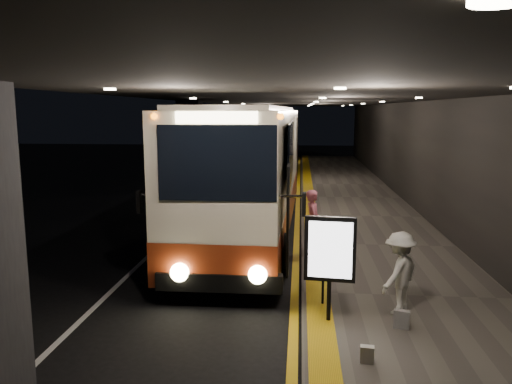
{
  "coord_description": "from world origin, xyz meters",
  "views": [
    {
      "loc": [
        2.43,
        -13.58,
        4.06
      ],
      "look_at": [
        1.15,
        0.73,
        1.7
      ],
      "focal_mm": 35.0,
      "sensor_mm": 36.0,
      "label": 1
    }
  ],
  "objects_px": {
    "passenger_boarding": "(313,222)",
    "coach_second": "(278,145)",
    "stanchion_post": "(323,278)",
    "coach_third": "(283,136)",
    "bag_polka": "(402,319)",
    "info_sign": "(330,251)",
    "passenger_waiting_white": "(400,273)",
    "bag_plain": "(367,354)",
    "coach_main": "(250,176)"
  },
  "relations": [
    {
      "from": "passenger_boarding",
      "to": "coach_third",
      "type": "bearing_deg",
      "value": -0.89
    },
    {
      "from": "coach_main",
      "to": "coach_second",
      "type": "xyz_separation_m",
      "value": [
        0.11,
        16.93,
        -0.13
      ]
    },
    {
      "from": "passenger_waiting_white",
      "to": "bag_plain",
      "type": "height_order",
      "value": "passenger_waiting_white"
    },
    {
      "from": "coach_second",
      "to": "bag_plain",
      "type": "relative_size",
      "value": 44.95
    },
    {
      "from": "bag_plain",
      "to": "info_sign",
      "type": "distance_m",
      "value": 2.03
    },
    {
      "from": "coach_second",
      "to": "bag_polka",
      "type": "distance_m",
      "value": 24.47
    },
    {
      "from": "coach_main",
      "to": "coach_second",
      "type": "relative_size",
      "value": 1.09
    },
    {
      "from": "passenger_boarding",
      "to": "coach_second",
      "type": "bearing_deg",
      "value": 1.19
    },
    {
      "from": "coach_third",
      "to": "stanchion_post",
      "type": "xyz_separation_m",
      "value": [
        2.11,
        -36.81,
        -1.0
      ]
    },
    {
      "from": "bag_plain",
      "to": "stanchion_post",
      "type": "height_order",
      "value": "stanchion_post"
    },
    {
      "from": "coach_main",
      "to": "info_sign",
      "type": "relative_size",
      "value": 6.54
    },
    {
      "from": "passenger_boarding",
      "to": "bag_polka",
      "type": "distance_m",
      "value": 5.01
    },
    {
      "from": "passenger_boarding",
      "to": "bag_plain",
      "type": "height_order",
      "value": "passenger_boarding"
    },
    {
      "from": "info_sign",
      "to": "stanchion_post",
      "type": "height_order",
      "value": "info_sign"
    },
    {
      "from": "coach_third",
      "to": "passenger_waiting_white",
      "type": "xyz_separation_m",
      "value": [
        3.56,
        -37.12,
        -0.73
      ]
    },
    {
      "from": "coach_main",
      "to": "coach_third",
      "type": "distance_m",
      "value": 30.59
    },
    {
      "from": "bag_plain",
      "to": "info_sign",
      "type": "height_order",
      "value": "info_sign"
    },
    {
      "from": "bag_plain",
      "to": "bag_polka",
      "type": "bearing_deg",
      "value": 59.24
    },
    {
      "from": "bag_polka",
      "to": "coach_third",
      "type": "bearing_deg",
      "value": 95.27
    },
    {
      "from": "passenger_boarding",
      "to": "passenger_waiting_white",
      "type": "height_order",
      "value": "passenger_boarding"
    },
    {
      "from": "bag_polka",
      "to": "stanchion_post",
      "type": "relative_size",
      "value": 0.31
    },
    {
      "from": "coach_second",
      "to": "info_sign",
      "type": "xyz_separation_m",
      "value": [
        2.08,
        -23.96,
        -0.31
      ]
    },
    {
      "from": "passenger_waiting_white",
      "to": "bag_plain",
      "type": "bearing_deg",
      "value": 16.35
    },
    {
      "from": "coach_second",
      "to": "info_sign",
      "type": "bearing_deg",
      "value": -84.41
    },
    {
      "from": "coach_second",
      "to": "coach_third",
      "type": "bearing_deg",
      "value": 91.1
    },
    {
      "from": "coach_main",
      "to": "stanchion_post",
      "type": "bearing_deg",
      "value": -69.97
    },
    {
      "from": "stanchion_post",
      "to": "passenger_boarding",
      "type": "bearing_deg",
      "value": 91.93
    },
    {
      "from": "bag_plain",
      "to": "info_sign",
      "type": "xyz_separation_m",
      "value": [
        -0.52,
        1.54,
        1.22
      ]
    },
    {
      "from": "coach_second",
      "to": "stanchion_post",
      "type": "xyz_separation_m",
      "value": [
        2.0,
        -23.16,
        -1.12
      ]
    },
    {
      "from": "passenger_boarding",
      "to": "stanchion_post",
      "type": "relative_size",
      "value": 1.63
    },
    {
      "from": "stanchion_post",
      "to": "coach_third",
      "type": "bearing_deg",
      "value": 93.28
    },
    {
      "from": "bag_plain",
      "to": "coach_second",
      "type": "bearing_deg",
      "value": 95.81
    },
    {
      "from": "info_sign",
      "to": "passenger_waiting_white",
      "type": "bearing_deg",
      "value": 26.57
    },
    {
      "from": "coach_second",
      "to": "stanchion_post",
      "type": "distance_m",
      "value": 23.27
    },
    {
      "from": "bag_plain",
      "to": "coach_third",
      "type": "bearing_deg",
      "value": 93.95
    },
    {
      "from": "coach_main",
      "to": "bag_plain",
      "type": "relative_size",
      "value": 48.82
    },
    {
      "from": "coach_second",
      "to": "stanchion_post",
      "type": "height_order",
      "value": "coach_second"
    },
    {
      "from": "coach_main",
      "to": "info_sign",
      "type": "bearing_deg",
      "value": -71.43
    },
    {
      "from": "coach_main",
      "to": "passenger_waiting_white",
      "type": "xyz_separation_m",
      "value": [
        3.56,
        -6.53,
        -0.99
      ]
    },
    {
      "from": "passenger_boarding",
      "to": "passenger_waiting_white",
      "type": "bearing_deg",
      "value": -162.89
    },
    {
      "from": "bag_plain",
      "to": "info_sign",
      "type": "relative_size",
      "value": 0.13
    },
    {
      "from": "bag_polka",
      "to": "stanchion_post",
      "type": "distance_m",
      "value": 1.76
    },
    {
      "from": "bag_polka",
      "to": "info_sign",
      "type": "height_order",
      "value": "info_sign"
    },
    {
      "from": "coach_third",
      "to": "info_sign",
      "type": "height_order",
      "value": "coach_third"
    },
    {
      "from": "bag_polka",
      "to": "stanchion_post",
      "type": "bearing_deg",
      "value": 143.19
    },
    {
      "from": "info_sign",
      "to": "stanchion_post",
      "type": "relative_size",
      "value": 1.84
    },
    {
      "from": "coach_second",
      "to": "info_sign",
      "type": "distance_m",
      "value": 24.06
    },
    {
      "from": "coach_third",
      "to": "passenger_waiting_white",
      "type": "relative_size",
      "value": 6.98
    },
    {
      "from": "stanchion_post",
      "to": "info_sign",
      "type": "bearing_deg",
      "value": -84.64
    },
    {
      "from": "passenger_boarding",
      "to": "passenger_waiting_white",
      "type": "relative_size",
      "value": 1.1
    }
  ]
}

